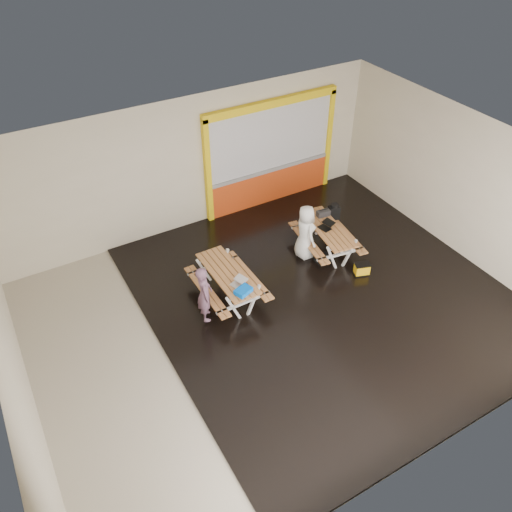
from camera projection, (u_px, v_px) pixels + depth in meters
room at (279, 251)px, 9.99m from camera, size 10.02×8.02×3.52m
deck at (324, 294)px, 11.55m from camera, size 7.50×7.98×0.05m
kiosk at (271, 156)px, 13.69m from camera, size 3.88×0.16×3.00m
picnic_table_left at (228, 279)px, 11.13m from camera, size 1.28×1.87×0.75m
picnic_table_right at (327, 233)px, 12.44m from camera, size 1.47×1.97×0.73m
person_left at (204, 294)px, 10.46m from camera, size 0.45×0.56×1.33m
person_right at (305, 232)px, 12.14m from camera, size 0.51×0.72×1.40m
laptop_left at (239, 283)px, 10.70m from camera, size 0.38×0.36×0.13m
laptop_right at (326, 226)px, 12.31m from camera, size 0.39×0.36×0.14m
blue_pouch at (243, 291)px, 10.50m from camera, size 0.40×0.34×0.10m
toolbox at (323, 213)px, 12.69m from camera, size 0.35×0.20×0.19m
backpack at (334, 212)px, 12.98m from camera, size 0.31×0.23×0.47m
dark_case at (323, 259)px, 12.38m from camera, size 0.39×0.31×0.14m
fluke_bag at (362, 269)px, 11.96m from camera, size 0.41×0.33×0.30m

